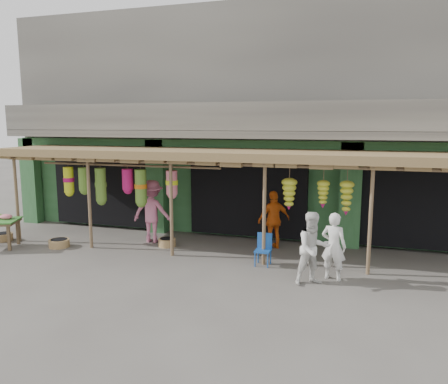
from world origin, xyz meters
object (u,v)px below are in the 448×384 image
(person_front, at_px, (334,246))
(person_vendor, at_px, (274,220))
(person_shopper, at_px, (152,211))
(person_right, at_px, (313,249))
(blue_chair, at_px, (264,247))

(person_front, bearing_deg, person_vendor, -34.66)
(person_vendor, height_order, person_shopper, person_shopper)
(person_vendor, bearing_deg, person_right, 80.30)
(person_vendor, bearing_deg, person_front, 92.57)
(person_front, relative_size, person_right, 0.96)
(person_front, height_order, person_vendor, person_vendor)
(person_front, relative_size, person_vendor, 0.94)
(person_front, distance_m, person_shopper, 5.60)
(blue_chair, bearing_deg, person_vendor, 92.53)
(person_vendor, xyz_separation_m, person_shopper, (-3.59, -0.38, 0.10))
(blue_chair, relative_size, person_shopper, 0.43)
(person_right, bearing_deg, person_front, 15.54)
(blue_chair, xyz_separation_m, person_vendor, (-0.03, 1.50, 0.38))
(blue_chair, xyz_separation_m, person_right, (1.31, -1.02, 0.37))
(blue_chair, distance_m, person_front, 1.84)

